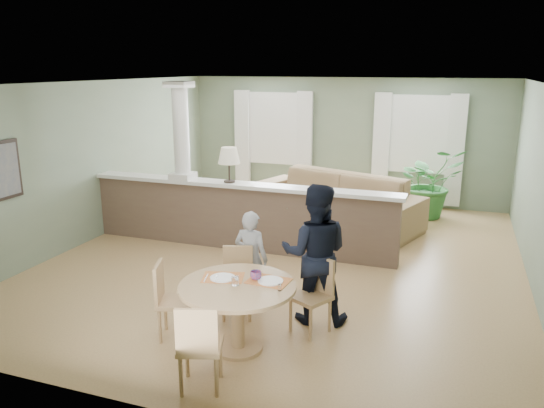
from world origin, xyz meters
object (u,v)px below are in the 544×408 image
at_px(sofa, 333,200).
at_px(chair_far_man, 315,291).
at_px(dining_table, 238,298).
at_px(chair_far_boy, 238,278).
at_px(man_person, 315,254).
at_px(houseplant, 429,183).
at_px(chair_side, 169,297).
at_px(chair_near, 199,344).
at_px(child_person, 251,259).

xyz_separation_m(sofa, chair_far_man, (0.76, -4.14, -0.01)).
relative_size(dining_table, chair_far_boy, 1.47).
xyz_separation_m(chair_far_man, man_person, (-0.07, 0.24, 0.36)).
bearing_deg(man_person, houseplant, -112.28).
distance_m(chair_far_boy, chair_side, 0.91).
distance_m(chair_near, chair_side, 1.13).
distance_m(chair_near, child_person, 1.91).
height_order(chair_far_man, chair_side, chair_side).
relative_size(houseplant, chair_near, 1.58).
bearing_deg(child_person, man_person, 176.26).
xyz_separation_m(chair_far_boy, chair_side, (-0.48, -0.77, 0.02)).
bearing_deg(houseplant, chair_far_boy, -109.96).
relative_size(sofa, chair_near, 3.70).
bearing_deg(child_person, chair_near, 102.37).
relative_size(sofa, houseplant, 2.34).
distance_m(child_person, man_person, 0.89).
bearing_deg(houseplant, chair_near, -103.20).
distance_m(sofa, houseplant, 2.04).
relative_size(chair_far_boy, chair_side, 0.97).
distance_m(dining_table, chair_far_man, 0.95).
distance_m(chair_side, man_person, 1.72).
relative_size(chair_far_boy, man_person, 0.50).
distance_m(dining_table, chair_side, 0.83).
bearing_deg(child_person, sofa, -87.35).
relative_size(houseplant, chair_side, 1.62).
relative_size(chair_near, child_person, 0.72).
bearing_deg(chair_side, dining_table, -109.59).
xyz_separation_m(sofa, man_person, (0.69, -3.90, 0.35)).
bearing_deg(houseplant, chair_far_man, -99.79).
height_order(dining_table, man_person, man_person).
height_order(chair_far_man, man_person, man_person).
relative_size(dining_table, man_person, 0.74).
bearing_deg(chair_side, sofa, -27.97).
xyz_separation_m(chair_far_man, chair_side, (-1.47, -0.69, 0.01)).
bearing_deg(houseplant, chair_side, -111.67).
bearing_deg(dining_table, sofa, 91.36).
bearing_deg(chair_near, dining_table, -111.49).
xyz_separation_m(chair_near, man_person, (0.62, 1.75, 0.34)).
relative_size(dining_table, chair_far_man, 1.43).
distance_m(sofa, dining_table, 4.83).
distance_m(chair_near, man_person, 1.89).
relative_size(dining_table, chair_side, 1.42).
relative_size(child_person, man_person, 0.74).
height_order(dining_table, chair_near, chair_near).
distance_m(chair_far_boy, child_person, 0.34).
height_order(houseplant, chair_side, houseplant).
relative_size(sofa, child_person, 2.67).
bearing_deg(dining_table, chair_side, -179.99).
relative_size(chair_far_man, chair_side, 0.99).
bearing_deg(dining_table, child_person, 104.71).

